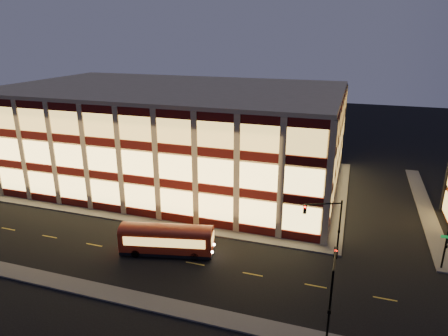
% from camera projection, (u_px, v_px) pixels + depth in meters
% --- Properties ---
extents(ground, '(200.00, 200.00, 0.00)m').
position_uv_depth(ground, '(138.00, 224.00, 48.74)').
color(ground, black).
rests_on(ground, ground).
extents(sidewalk_office_south, '(54.00, 2.00, 0.15)m').
position_uv_depth(sidewalk_office_south, '(121.00, 217.00, 50.51)').
color(sidewalk_office_south, '#514F4C').
rests_on(sidewalk_office_south, ground).
extents(sidewalk_office_east, '(2.00, 30.00, 0.15)m').
position_uv_depth(sidewalk_office_east, '(340.00, 195.00, 57.17)').
color(sidewalk_office_east, '#514F4C').
rests_on(sidewalk_office_east, ground).
extents(sidewalk_tower_west, '(2.00, 30.00, 0.15)m').
position_uv_depth(sidewalk_tower_west, '(424.00, 205.00, 53.90)').
color(sidewalk_tower_west, '#514F4C').
rests_on(sidewalk_tower_west, ground).
extents(sidewalk_near, '(100.00, 2.00, 0.15)m').
position_uv_depth(sidewalk_near, '(67.00, 284.00, 37.03)').
color(sidewalk_near, '#514F4C').
rests_on(sidewalk_near, ground).
extents(office_building, '(50.45, 30.45, 14.50)m').
position_uv_depth(office_building, '(173.00, 133.00, 62.48)').
color(office_building, tan).
rests_on(office_building, ground).
extents(traffic_signal_far, '(3.79, 1.87, 6.00)m').
position_uv_depth(traffic_signal_far, '(327.00, 218.00, 41.04)').
color(traffic_signal_far, black).
rests_on(traffic_signal_far, ground).
extents(traffic_signal_near, '(0.32, 4.45, 6.00)m').
position_uv_depth(traffic_signal_near, '(333.00, 281.00, 30.52)').
color(traffic_signal_near, black).
rests_on(traffic_signal_near, ground).
extents(trolley_bus, '(9.98, 4.49, 3.28)m').
position_uv_depth(trolley_bus, '(167.00, 238.00, 41.72)').
color(trolley_bus, maroon).
rests_on(trolley_bus, ground).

